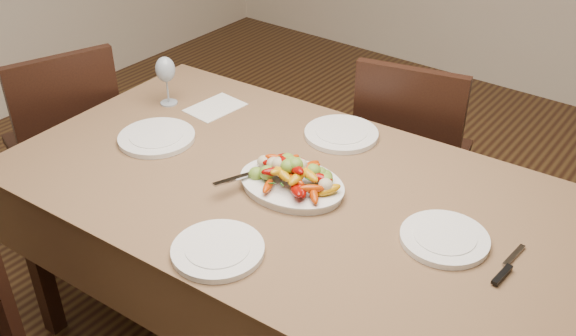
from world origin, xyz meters
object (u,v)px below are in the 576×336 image
(plate_right, at_px, (444,239))
(wine_glass, at_px, (166,79))
(chair_far, at_px, (413,156))
(chair_left, at_px, (64,144))
(plate_near, at_px, (218,250))
(dining_table, at_px, (288,275))
(plate_left, at_px, (157,138))
(plate_far, at_px, (341,134))
(serving_platter, at_px, (292,186))

(plate_right, distance_m, wine_glass, 1.24)
(chair_far, bearing_deg, chair_left, 20.62)
(chair_far, distance_m, wine_glass, 1.07)
(plate_near, bearing_deg, plate_right, 41.90)
(dining_table, relative_size, plate_left, 6.84)
(chair_left, xyz_separation_m, wine_glass, (0.51, 0.18, 0.39))
(chair_left, bearing_deg, plate_right, 110.24)
(plate_far, bearing_deg, plate_right, -29.98)
(dining_table, distance_m, chair_left, 1.22)
(serving_platter, xyz_separation_m, plate_right, (0.49, 0.05, -0.00))
(plate_right, distance_m, plate_near, 0.63)
(wine_glass, bearing_deg, chair_left, -160.69)
(plate_left, xyz_separation_m, wine_glass, (-0.17, 0.22, 0.09))
(plate_right, bearing_deg, wine_glass, 174.11)
(serving_platter, relative_size, plate_far, 1.28)
(chair_left, bearing_deg, chair_far, 142.32)
(chair_far, xyz_separation_m, plate_left, (-0.57, -0.89, 0.29))
(plate_right, relative_size, plate_near, 0.97)
(chair_far, height_order, wine_glass, wine_glass)
(wine_glass, bearing_deg, plate_far, 15.87)
(plate_left, height_order, plate_near, same)
(plate_left, distance_m, plate_near, 0.67)
(chair_left, relative_size, plate_left, 3.53)
(serving_platter, bearing_deg, plate_left, -175.49)
(plate_left, distance_m, wine_glass, 0.30)
(chair_left, xyz_separation_m, plate_near, (1.27, -0.37, 0.29))
(plate_far, xyz_separation_m, wine_glass, (-0.68, -0.19, 0.09))
(chair_left, bearing_deg, plate_left, 104.72)
(dining_table, bearing_deg, plate_far, 95.64)
(dining_table, relative_size, plate_far, 7.01)
(chair_far, relative_size, wine_glass, 4.64)
(dining_table, relative_size, serving_platter, 5.49)
(dining_table, distance_m, serving_platter, 0.39)
(chair_far, distance_m, plate_near, 1.24)
(dining_table, relative_size, chair_far, 1.94)
(wine_glass, bearing_deg, serving_platter, -13.73)
(plate_near, bearing_deg, chair_left, 163.88)
(chair_far, xyz_separation_m, wine_glass, (-0.75, -0.66, 0.39))
(plate_right, bearing_deg, dining_table, -175.61)
(chair_left, distance_m, plate_left, 0.74)
(dining_table, distance_m, plate_left, 0.67)
(dining_table, height_order, chair_left, chair_left)
(dining_table, relative_size, plate_near, 7.23)
(serving_platter, bearing_deg, chair_left, 179.95)
(plate_far, bearing_deg, wine_glass, -164.13)
(dining_table, height_order, wine_glass, wine_glass)
(serving_platter, xyz_separation_m, plate_far, (-0.06, 0.37, -0.00))
(plate_right, xyz_separation_m, plate_near, (-0.47, -0.42, 0.00))
(plate_far, height_order, wine_glass, wine_glass)
(plate_near, bearing_deg, dining_table, 97.52)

